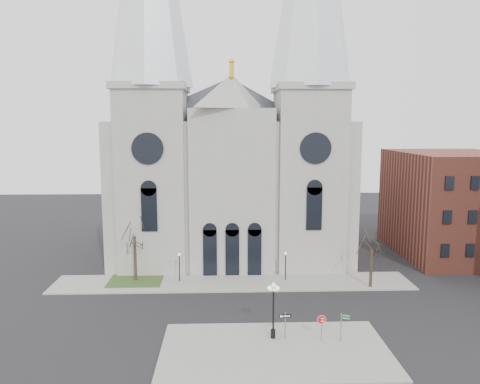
{
  "coord_description": "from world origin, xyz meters",
  "views": [
    {
      "loc": [
        -0.99,
        -39.49,
        17.7
      ],
      "look_at": [
        0.7,
        8.0,
        10.8
      ],
      "focal_mm": 35.0,
      "sensor_mm": 36.0,
      "label": 1
    }
  ],
  "objects_px": {
    "street_name_sign": "(342,325)",
    "globe_lamp": "(273,303)",
    "one_way_sign": "(285,321)",
    "stop_sign": "(322,322)"
  },
  "relations": [
    {
      "from": "one_way_sign",
      "to": "globe_lamp",
      "type": "bearing_deg",
      "value": 165.71
    },
    {
      "from": "globe_lamp",
      "to": "street_name_sign",
      "type": "distance_m",
      "value": 5.81
    },
    {
      "from": "stop_sign",
      "to": "globe_lamp",
      "type": "distance_m",
      "value": 4.19
    },
    {
      "from": "street_name_sign",
      "to": "globe_lamp",
      "type": "bearing_deg",
      "value": -169.86
    },
    {
      "from": "globe_lamp",
      "to": "street_name_sign",
      "type": "xyz_separation_m",
      "value": [
        5.53,
        -0.83,
        -1.58
      ]
    },
    {
      "from": "stop_sign",
      "to": "one_way_sign",
      "type": "distance_m",
      "value": 2.96
    },
    {
      "from": "stop_sign",
      "to": "street_name_sign",
      "type": "xyz_separation_m",
      "value": [
        1.63,
        -0.2,
        -0.18
      ]
    },
    {
      "from": "globe_lamp",
      "to": "one_way_sign",
      "type": "relative_size",
      "value": 2.13
    },
    {
      "from": "globe_lamp",
      "to": "one_way_sign",
      "type": "height_order",
      "value": "globe_lamp"
    },
    {
      "from": "street_name_sign",
      "to": "one_way_sign",
      "type": "bearing_deg",
      "value": -169.79
    }
  ]
}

